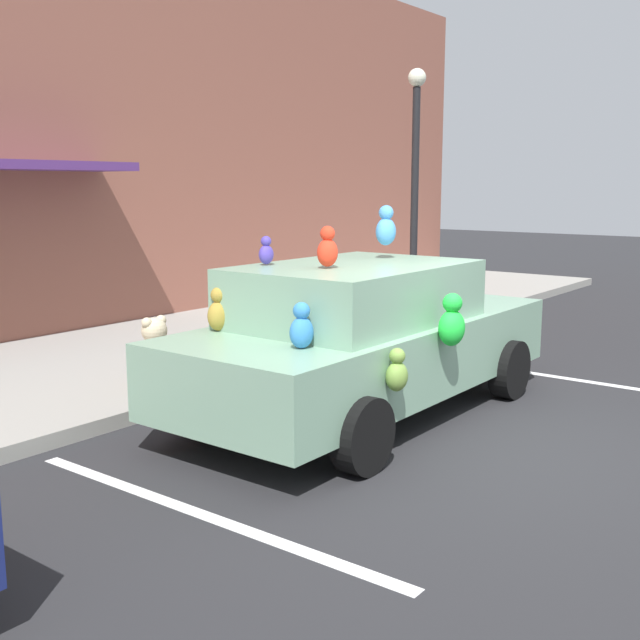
# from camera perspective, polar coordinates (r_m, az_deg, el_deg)

# --- Properties ---
(ground_plane) EXTENTS (60.00, 60.00, 0.00)m
(ground_plane) POSITION_cam_1_polar(r_m,az_deg,el_deg) (7.01, 11.73, -9.41)
(ground_plane) COLOR #262628
(sidewalk) EXTENTS (24.00, 4.00, 0.15)m
(sidewalk) POSITION_cam_1_polar(r_m,az_deg,el_deg) (10.10, -14.73, -3.10)
(sidewalk) COLOR gray
(sidewalk) RESTS_ON ground
(storefront_building) EXTENTS (24.00, 1.25, 6.40)m
(storefront_building) POSITION_cam_1_polar(r_m,az_deg,el_deg) (11.66, -22.14, 13.64)
(storefront_building) COLOR brown
(storefront_building) RESTS_ON ground
(parking_stripe_front) EXTENTS (0.12, 3.60, 0.01)m
(parking_stripe_front) POSITION_cam_1_polar(r_m,az_deg,el_deg) (10.02, 14.01, -3.60)
(parking_stripe_front) COLOR silver
(parking_stripe_front) RESTS_ON ground
(parking_stripe_rear) EXTENTS (0.12, 3.60, 0.01)m
(parking_stripe_rear) POSITION_cam_1_polar(r_m,az_deg,el_deg) (5.71, -8.92, -13.89)
(parking_stripe_rear) COLOR silver
(parking_stripe_rear) RESTS_ON ground
(plush_covered_car) EXTENTS (4.56, 2.17, 2.09)m
(plush_covered_car) POSITION_cam_1_polar(r_m,az_deg,el_deg) (7.73, 3.29, -1.25)
(plush_covered_car) COLOR #7DA78A
(plush_covered_car) RESTS_ON ground
(teddy_bear_on_sidewalk) EXTENTS (0.40, 0.33, 0.76)m
(teddy_bear_on_sidewalk) POSITION_cam_1_polar(r_m,az_deg,el_deg) (8.56, -12.06, -2.41)
(teddy_bear_on_sidewalk) COLOR beige
(teddy_bear_on_sidewalk) RESTS_ON sidewalk
(street_lamp_post) EXTENTS (0.28, 0.28, 3.91)m
(street_lamp_post) POSITION_cam_1_polar(r_m,az_deg,el_deg) (12.44, 7.03, 11.02)
(street_lamp_post) COLOR black
(street_lamp_post) RESTS_ON sidewalk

